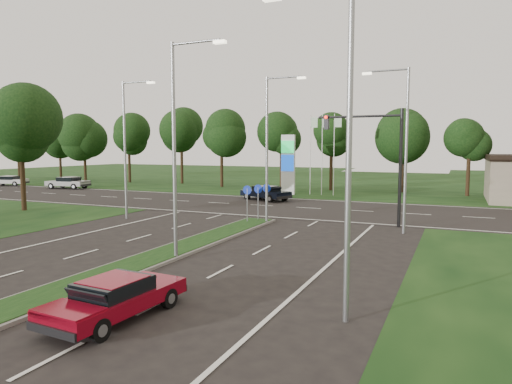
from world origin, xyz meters
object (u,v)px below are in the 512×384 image
at_px(navy_sedan, 266,193).
at_px(far_car_b, 9,180).
at_px(red_sedan, 116,297).
at_px(far_car_a, 68,182).

xyz_separation_m(navy_sedan, far_car_b, (-35.25, 1.45, -0.04)).
height_order(red_sedan, far_car_b, far_car_b).
bearing_deg(navy_sedan, far_car_a, 110.29).
bearing_deg(far_car_a, navy_sedan, -101.34).
bearing_deg(far_car_b, navy_sedan, -111.26).
relative_size(red_sedan, far_car_b, 0.92).
bearing_deg(navy_sedan, red_sedan, -141.86).
xyz_separation_m(red_sedan, far_car_a, (-32.61, 29.39, 0.12)).
distance_m(red_sedan, far_car_a, 43.90).
distance_m(far_car_a, far_car_b, 9.90).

